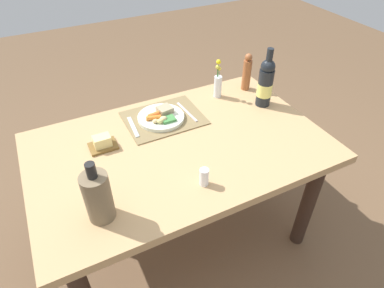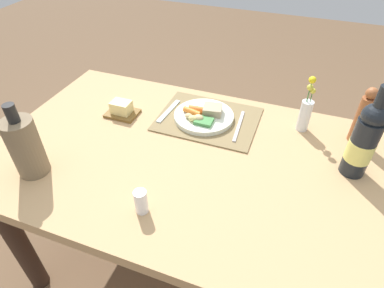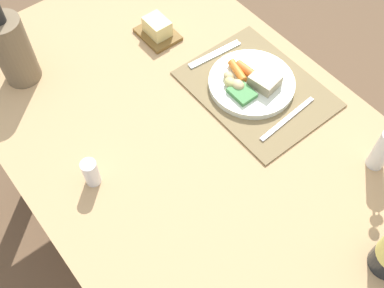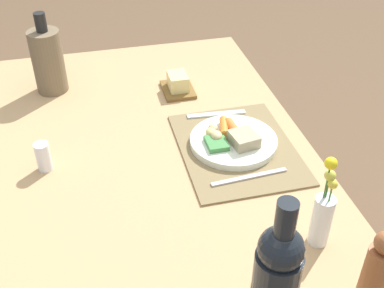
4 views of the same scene
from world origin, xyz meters
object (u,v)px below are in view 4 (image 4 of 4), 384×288
Objects in this scene: butter_dish at (178,85)px; salt_shaker at (43,157)px; knife at (216,114)px; dining_table at (154,186)px; wine_bottle at (275,286)px; flower_vase at (323,215)px; pepper_mill at (374,279)px; fork at (249,177)px; dinner_plate at (233,140)px; cooler_bottle at (48,60)px.

butter_dish is 1.58× the size of salt_shaker.
knife is 0.20m from butter_dish.
dining_table is 0.63m from wine_bottle.
flower_vase is 0.20m from pepper_mill.
knife is 0.78× the size of flower_vase.
wine_bottle is at bearing -145.81° from salt_shaker.
knife is (0.16, -0.23, 0.11)m from dining_table.
butter_dish is (0.91, -0.03, -0.11)m from wine_bottle.
salt_shaker is (0.17, 0.51, 0.03)m from fork.
knife is at bearing 8.24° from flower_vase.
knife is 1.40× the size of butter_dish.
dining_table is 5.73× the size of dinner_plate.
dinner_plate is at bearing -165.95° from butter_dish.
flower_vase is at bearing -165.52° from fork.
butter_dish is at bearing 14.05° from dinner_plate.
fork and knife have the same top height.
wine_bottle is (-0.42, 0.11, 0.13)m from fork.
salt_shaker is (0.02, 0.52, 0.02)m from dinner_plate.
dinner_plate is 1.06× the size of flower_vase.
cooler_bottle reaches higher than salt_shaker.
dinner_plate is 3.01× the size of salt_shaker.
dinner_plate is 0.75× the size of wine_bottle.
dining_table is at bearing 156.53° from butter_dish.
cooler_bottle is at bearing 28.86° from pepper_mill.
salt_shaker is at bearing 176.48° from cooler_bottle.
pepper_mill is (-1.03, -0.57, -0.00)m from cooler_bottle.
dining_table is at bearing 27.79° from pepper_mill.
dining_table is 0.30m from fork.
pepper_mill is at bearing -152.21° from dining_table.
salt_shaker is at bearing 67.88° from fork.
dining_table is at bearing 89.76° from dinner_plate.
fork is at bearing 18.26° from flower_vase.
fork is 0.63× the size of wine_bottle.
dining_table is 0.30m from knife.
dining_table is 0.56m from cooler_bottle.
salt_shaker is at bearing 34.19° from wine_bottle.
flower_vase is at bearing -141.65° from dining_table.
dinner_plate is 1.90× the size of butter_dish.
cooler_bottle is 2.07× the size of butter_dish.
butter_dish is (0.72, 0.16, -0.06)m from flower_vase.
cooler_bottle reaches higher than fork.
dinner_plate is at bearing -132.36° from cooler_bottle.
salt_shaker is (-0.14, 0.51, 0.03)m from knife.
cooler_bottle is 3.27× the size of salt_shaker.
butter_dish is (0.49, 0.08, 0.02)m from fork.
cooler_bottle reaches higher than dinner_plate.
butter_dish is 0.57× the size of pepper_mill.
dinner_plate is 0.40m from flower_vase.
salt_shaker is 0.85m from pepper_mill.
knife is (0.31, 0.00, 0.00)m from fork.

